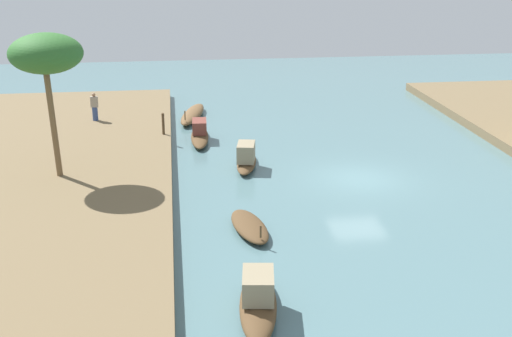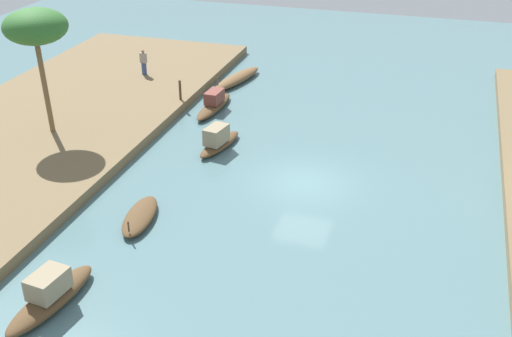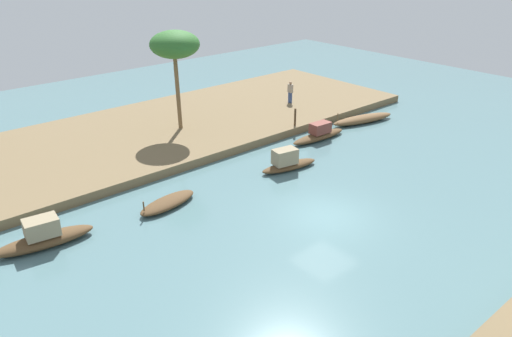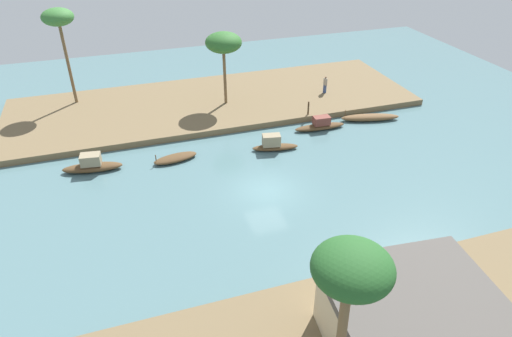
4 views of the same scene
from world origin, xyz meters
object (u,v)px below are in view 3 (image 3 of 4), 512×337
sampan_open_hull (363,119)px  person_on_near_bank (290,93)px  sampan_near_left_bank (44,237)px  sampan_midstream (168,203)px  sampan_foreground (287,162)px  sampan_with_red_awning (319,134)px  palm_tree_left_near (175,45)px  mooring_post (295,117)px

sampan_open_hull → person_on_near_bank: bearing=-60.7°
sampan_near_left_bank → sampan_open_hull: bearing=-169.8°
sampan_midstream → sampan_foreground: sampan_foreground is taller
person_on_near_bank → sampan_midstream: bearing=-60.8°
sampan_with_red_awning → palm_tree_left_near: palm_tree_left_near is taller
sampan_near_left_bank → palm_tree_left_near: palm_tree_left_near is taller
sampan_foreground → palm_tree_left_near: size_ratio=0.57×
sampan_midstream → person_on_near_bank: size_ratio=2.10×
sampan_open_hull → person_on_near_bank: person_on_near_bank is taller
mooring_post → person_on_near_bank: bearing=-131.0°
mooring_post → palm_tree_left_near: size_ratio=0.18×
person_on_near_bank → sampan_near_left_bank: bearing=-68.1°
sampan_foreground → sampan_midstream: bearing=5.0°
sampan_near_left_bank → palm_tree_left_near: 14.86m
sampan_near_left_bank → mooring_post: bearing=-163.5°
sampan_open_hull → sampan_near_left_bank: sampan_near_left_bank is taller
palm_tree_left_near → sampan_open_hull: bearing=150.2°
sampan_foreground → palm_tree_left_near: bearing=-69.8°
sampan_near_left_bank → sampan_with_red_awning: size_ratio=0.97×
sampan_near_left_bank → person_on_near_bank: bearing=-154.8°
sampan_midstream → person_on_near_bank: bearing=-164.5°
sampan_with_red_awning → mooring_post: bearing=-79.8°
sampan_with_red_awning → sampan_foreground: 5.23m
palm_tree_left_near → sampan_with_red_awning: bearing=133.8°
sampan_near_left_bank → person_on_near_bank: (-21.09, -6.76, 0.80)m
person_on_near_bank → mooring_post: size_ratio=1.39×
sampan_near_left_bank → sampan_foreground: size_ratio=1.17×
sampan_near_left_bank → person_on_near_bank: person_on_near_bank is taller
sampan_near_left_bank → sampan_with_red_awning: bearing=-169.8°
sampan_near_left_bank → mooring_post: (-17.68, -2.83, 0.64)m
palm_tree_left_near → mooring_post: bearing=142.5°
sampan_midstream → mooring_post: size_ratio=2.91×
sampan_foreground → mooring_post: bearing=-128.4°
mooring_post → sampan_with_red_awning: bearing=97.7°
sampan_open_hull → mooring_post: size_ratio=4.41×
sampan_open_hull → sampan_midstream: bearing=18.4°
palm_tree_left_near → sampan_near_left_bank: bearing=32.6°
sampan_midstream → mooring_post: (-11.91, -3.25, 0.88)m
person_on_near_bank → mooring_post: 5.20m
sampan_midstream → palm_tree_left_near: 11.35m
sampan_midstream → palm_tree_left_near: palm_tree_left_near is taller
sampan_near_left_bank → mooring_post: mooring_post is taller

